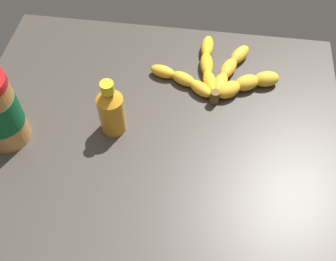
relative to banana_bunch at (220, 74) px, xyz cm
name	(u,v)px	position (x,y,z in cm)	size (l,w,h in cm)	color
ground_plane	(149,154)	(12.87, 20.85, -3.60)	(78.45, 74.20, 4.10)	#38332D
banana_bunch	(220,74)	(0.00, 0.00, 0.00)	(29.18, 20.34, 3.47)	gold
honey_bottle	(111,109)	(20.79, 16.57, 4.30)	(5.26, 5.26, 13.30)	orange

